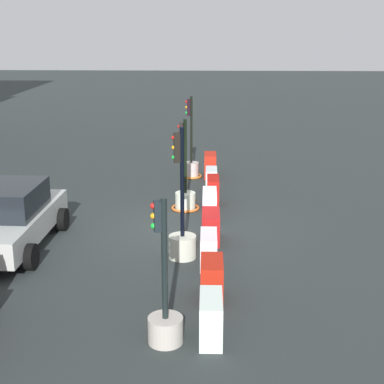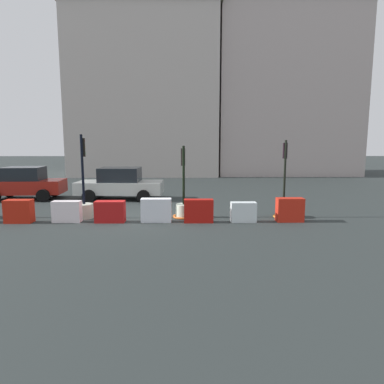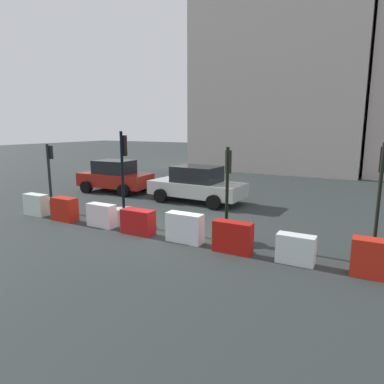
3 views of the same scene
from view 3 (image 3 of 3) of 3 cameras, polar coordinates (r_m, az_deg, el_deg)
ground_plane at (r=11.70m, az=-3.04°, el=-6.46°), size 120.00×120.00×0.00m
traffic_light_0 at (r=15.57m, az=-22.48°, el=-0.92°), size 0.66×0.66×2.79m
traffic_light_1 at (r=12.60m, az=-11.32°, el=-2.68°), size 0.69×0.69×3.33m
traffic_light_2 at (r=10.66m, az=5.77°, el=-5.81°), size 0.90×0.90×2.89m
traffic_light_3 at (r=9.81m, az=28.12°, el=-8.26°), size 0.81×0.81×3.11m
construction_barrier_0 at (r=14.98m, az=-24.64°, el=-1.93°), size 1.05×0.43×0.85m
construction_barrier_1 at (r=13.69m, az=-20.55°, el=-2.70°), size 1.00×0.48×0.88m
construction_barrier_2 at (r=12.47m, az=-14.92°, el=-3.79°), size 1.06×0.41×0.82m
construction_barrier_3 at (r=11.37m, az=-9.03°, el=-4.96°), size 1.12×0.49×0.82m
construction_barrier_4 at (r=10.43m, az=-1.24°, el=-6.01°), size 1.15×0.43×0.90m
construction_barrier_5 at (r=9.66m, az=6.83°, el=-7.52°), size 1.11×0.39×0.89m
construction_barrier_6 at (r=9.26m, az=16.95°, el=-9.15°), size 0.96×0.41×0.76m
construction_barrier_7 at (r=9.12m, az=28.28°, el=-9.81°), size 1.02×0.46×0.91m
car_silver_hatchback at (r=15.92m, az=0.79°, el=1.24°), size 4.52×2.27×1.69m
car_red_compact at (r=18.90m, az=-12.77°, el=2.55°), size 4.05×2.33×1.73m
building_main_facade at (r=30.02m, az=14.65°, el=17.84°), size 13.54×8.22×14.64m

